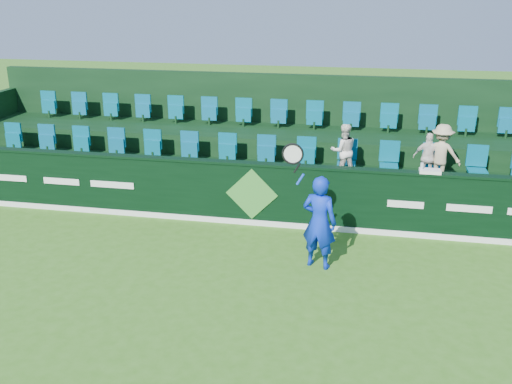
% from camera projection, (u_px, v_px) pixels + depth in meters
% --- Properties ---
extents(ground, '(60.00, 60.00, 0.00)m').
position_uv_depth(ground, '(200.00, 326.00, 8.45)').
color(ground, '#356D1A').
rests_on(ground, ground).
extents(sponsor_hoarding, '(16.00, 0.25, 1.35)m').
position_uv_depth(sponsor_hoarding, '(253.00, 193.00, 11.92)').
color(sponsor_hoarding, black).
rests_on(sponsor_hoarding, ground).
extents(stand_tier_front, '(16.00, 2.00, 0.80)m').
position_uv_depth(stand_tier_front, '(262.00, 189.00, 13.03)').
color(stand_tier_front, black).
rests_on(stand_tier_front, ground).
extents(stand_tier_back, '(16.00, 1.80, 1.30)m').
position_uv_depth(stand_tier_back, '(276.00, 156.00, 14.70)').
color(stand_tier_back, black).
rests_on(stand_tier_back, ground).
extents(stand_rear, '(16.00, 4.10, 2.60)m').
position_uv_depth(stand_rear, '(279.00, 130.00, 14.92)').
color(stand_rear, black).
rests_on(stand_rear, ground).
extents(seat_row_front, '(13.50, 0.50, 0.60)m').
position_uv_depth(seat_row_front, '(266.00, 155.00, 13.16)').
color(seat_row_front, '#045D74').
rests_on(seat_row_front, stand_tier_front).
extents(seat_row_back, '(13.50, 0.50, 0.60)m').
position_uv_depth(seat_row_back, '(278.00, 117.00, 14.66)').
color(seat_row_back, '#045D74').
rests_on(seat_row_back, stand_tier_back).
extents(tennis_player, '(1.09, 0.56, 2.35)m').
position_uv_depth(tennis_player, '(319.00, 221.00, 9.99)').
color(tennis_player, '#0B2AC1').
rests_on(tennis_player, ground).
extents(spectator_left, '(0.68, 0.60, 1.18)m').
position_uv_depth(spectator_left, '(343.00, 151.00, 12.39)').
color(spectator_left, white).
rests_on(spectator_left, stand_tier_front).
extents(spectator_middle, '(0.67, 0.39, 1.07)m').
position_uv_depth(spectator_middle, '(428.00, 158.00, 12.08)').
color(spectator_middle, white).
rests_on(spectator_middle, stand_tier_front).
extents(spectator_right, '(0.91, 0.66, 1.27)m').
position_uv_depth(spectator_right, '(441.00, 154.00, 12.00)').
color(spectator_right, tan).
rests_on(spectator_right, stand_tier_front).
extents(towel, '(0.40, 0.26, 0.06)m').
position_uv_depth(towel, '(430.00, 171.00, 11.04)').
color(towel, white).
rests_on(towel, sponsor_hoarding).
extents(drinks_bottle, '(0.06, 0.06, 0.19)m').
position_uv_depth(drinks_bottle, '(422.00, 167.00, 11.05)').
color(drinks_bottle, silver).
rests_on(drinks_bottle, sponsor_hoarding).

